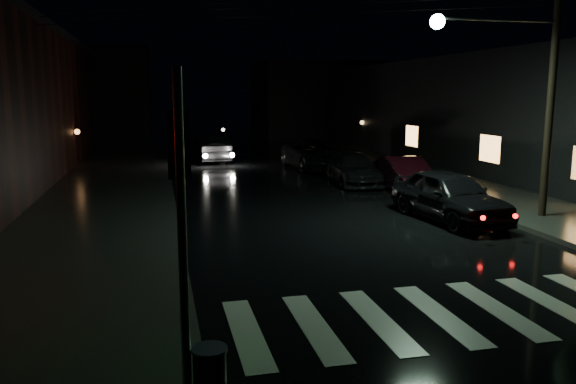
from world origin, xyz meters
TOP-DOWN VIEW (x-y plane):
  - ground at (0.00, 0.00)m, footprint 120.00×120.00m
  - sidewalk_left at (-5.00, 14.00)m, footprint 6.00×44.00m
  - sidewalk_right at (10.00, 14.00)m, footprint 4.00×44.00m
  - building_right at (17.00, 18.00)m, footprint 10.00×40.00m
  - building_far_left at (-10.00, 45.00)m, footprint 14.00×10.00m
  - building_far_right at (14.00, 45.00)m, footprint 14.00×10.00m
  - crosswalk at (3.00, 0.50)m, footprint 9.00×3.00m
  - signal_pole_corner at (-2.14, -1.46)m, footprint 0.68×0.61m
  - utility_pole at (8.83, 7.00)m, footprint 4.92×0.44m
  - parked_car_a at (6.50, 7.59)m, footprint 2.40×4.97m
  - parked_car_b at (7.45, 12.99)m, footprint 1.86×4.46m
  - parked_car_c at (6.07, 15.44)m, footprint 2.26×4.82m
  - parked_car_d at (5.80, 20.78)m, footprint 2.88×5.83m
  - oncoming_car at (0.50, 25.65)m, footprint 2.20×5.16m

SIDE VIEW (x-z plane):
  - ground at x=0.00m, z-range 0.00..0.00m
  - crosswalk at x=3.00m, z-range 0.00..0.01m
  - sidewalk_left at x=-5.00m, z-range 0.00..0.15m
  - sidewalk_right at x=10.00m, z-range 0.00..0.15m
  - parked_car_c at x=6.07m, z-range 0.00..1.36m
  - parked_car_b at x=7.45m, z-range 0.00..1.43m
  - parked_car_d at x=5.80m, z-range 0.00..1.59m
  - parked_car_a at x=6.50m, z-range 0.00..1.63m
  - oncoming_car at x=0.50m, z-range 0.00..1.66m
  - signal_pole_corner at x=-2.14m, z-range -0.56..3.64m
  - building_right at x=17.00m, z-range 0.00..6.00m
  - building_far_right at x=14.00m, z-range 0.00..7.00m
  - building_far_left at x=-10.00m, z-range 0.00..8.00m
  - utility_pole at x=8.83m, z-range 0.60..8.60m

